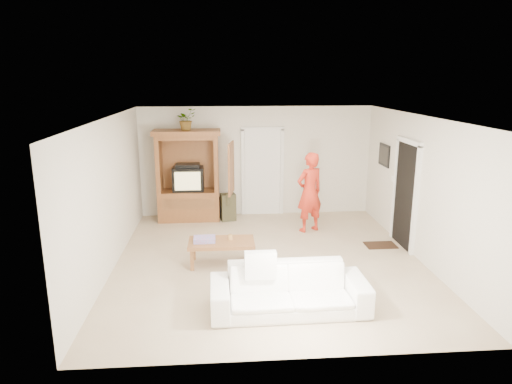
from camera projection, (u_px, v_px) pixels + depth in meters
floor at (269, 261)px, 8.32m from camera, size 6.00×6.00×0.00m
ceiling at (270, 117)px, 7.68m from camera, size 6.00×6.00×0.00m
wall_back at (256, 161)px, 10.90m from camera, size 5.50×0.00×5.50m
wall_front at (298, 257)px, 5.10m from camera, size 5.50×0.00×5.50m
wall_left at (110, 195)px, 7.80m from camera, size 0.00×6.00×6.00m
wall_right at (421, 189)px, 8.21m from camera, size 0.00×6.00×6.00m
armoire at (189, 182)px, 10.55m from camera, size 1.82×1.14×2.10m
door_back at (262, 173)px, 10.95m from camera, size 0.85×0.05×2.04m
doorway_right at (405, 196)px, 8.85m from camera, size 0.05×0.90×2.04m
framed_picture at (384, 155)px, 9.97m from camera, size 0.03×0.60×0.48m
doormat at (381, 245)px, 9.07m from camera, size 0.60×0.40×0.02m
plant at (186, 119)px, 10.17m from camera, size 0.58×0.58×0.48m
man at (310, 192)px, 9.75m from camera, size 0.75×0.64×1.73m
sofa at (289, 290)px, 6.48m from camera, size 2.24×0.91×0.65m
coffee_table at (221, 244)px, 8.09m from camera, size 1.17×0.64×0.43m
towel at (204, 239)px, 8.05m from camera, size 0.38×0.28×0.08m
candle at (230, 237)px, 8.13m from camera, size 0.08×0.08×0.10m
backpack_black at (220, 208)px, 10.84m from camera, size 0.40×0.26×0.47m
backpack_olive at (228, 207)px, 10.60m from camera, size 0.38×0.31×0.64m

